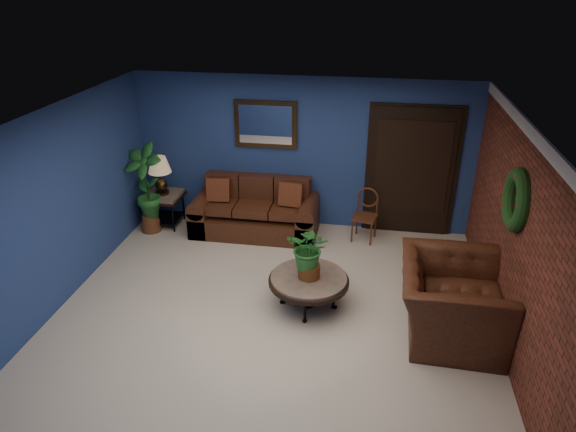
% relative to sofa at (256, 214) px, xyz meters
% --- Properties ---
extents(floor, '(5.50, 5.50, 0.00)m').
position_rel_sofa_xyz_m(floor, '(0.71, -2.08, -0.30)').
color(floor, '#BDAF9D').
rests_on(floor, ground).
extents(wall_back, '(5.50, 0.04, 2.50)m').
position_rel_sofa_xyz_m(wall_back, '(0.71, 0.42, 0.95)').
color(wall_back, navy).
rests_on(wall_back, ground).
extents(wall_left, '(0.04, 5.00, 2.50)m').
position_rel_sofa_xyz_m(wall_left, '(-2.04, -2.08, 0.95)').
color(wall_left, navy).
rests_on(wall_left, ground).
extents(wall_right_brick, '(0.04, 5.00, 2.50)m').
position_rel_sofa_xyz_m(wall_right_brick, '(3.46, -2.08, 0.95)').
color(wall_right_brick, maroon).
rests_on(wall_right_brick, ground).
extents(ceiling, '(5.50, 5.00, 0.02)m').
position_rel_sofa_xyz_m(ceiling, '(0.71, -2.08, 2.20)').
color(ceiling, white).
rests_on(ceiling, wall_back).
extents(crown_molding, '(0.03, 5.00, 0.14)m').
position_rel_sofa_xyz_m(crown_molding, '(3.43, -2.08, 2.13)').
color(crown_molding, white).
rests_on(crown_molding, wall_right_brick).
extents(wall_mirror, '(1.02, 0.06, 0.77)m').
position_rel_sofa_xyz_m(wall_mirror, '(0.11, 0.38, 1.42)').
color(wall_mirror, '#3F2914').
rests_on(wall_mirror, wall_back).
extents(closet_door, '(1.44, 0.06, 2.18)m').
position_rel_sofa_xyz_m(closet_door, '(2.46, 0.39, 0.75)').
color(closet_door, black).
rests_on(closet_door, wall_back).
extents(wreath, '(0.16, 0.72, 0.72)m').
position_rel_sofa_xyz_m(wreath, '(3.40, -2.03, 1.40)').
color(wreath, black).
rests_on(wreath, wall_right_brick).
extents(sofa, '(2.05, 0.88, 0.92)m').
position_rel_sofa_xyz_m(sofa, '(0.00, 0.00, 0.00)').
color(sofa, '#4C2515').
rests_on(sofa, ground).
extents(coffee_table, '(1.03, 1.03, 0.44)m').
position_rel_sofa_xyz_m(coffee_table, '(1.13, -1.98, 0.08)').
color(coffee_table, '#504C46').
rests_on(coffee_table, ground).
extents(end_table, '(0.62, 0.62, 0.57)m').
position_rel_sofa_xyz_m(end_table, '(-1.59, -0.03, 0.13)').
color(end_table, '#504C46').
rests_on(end_table, ground).
extents(table_lamp, '(0.38, 0.38, 0.63)m').
position_rel_sofa_xyz_m(table_lamp, '(-1.59, -0.03, 0.67)').
color(table_lamp, '#3F2914').
rests_on(table_lamp, end_table).
extents(side_chair, '(0.43, 0.43, 0.85)m').
position_rel_sofa_xyz_m(side_chair, '(1.79, 0.03, 0.18)').
color(side_chair, '#572B18').
rests_on(side_chair, ground).
extents(armchair, '(1.26, 1.43, 0.90)m').
position_rel_sofa_xyz_m(armchair, '(2.86, -2.23, 0.15)').
color(armchair, '#4C2515').
rests_on(armchair, ground).
extents(coffee_plant, '(0.60, 0.55, 0.71)m').
position_rel_sofa_xyz_m(coffee_plant, '(1.13, -1.98, 0.53)').
color(coffee_plant, brown).
rests_on(coffee_plant, coffee_table).
extents(floor_plant, '(0.33, 0.27, 0.74)m').
position_rel_sofa_xyz_m(floor_plant, '(3.06, -1.43, 0.07)').
color(floor_plant, brown).
rests_on(floor_plant, ground).
extents(tall_plant, '(0.76, 0.62, 1.50)m').
position_rel_sofa_xyz_m(tall_plant, '(-1.74, -0.28, 0.51)').
color(tall_plant, brown).
rests_on(tall_plant, ground).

